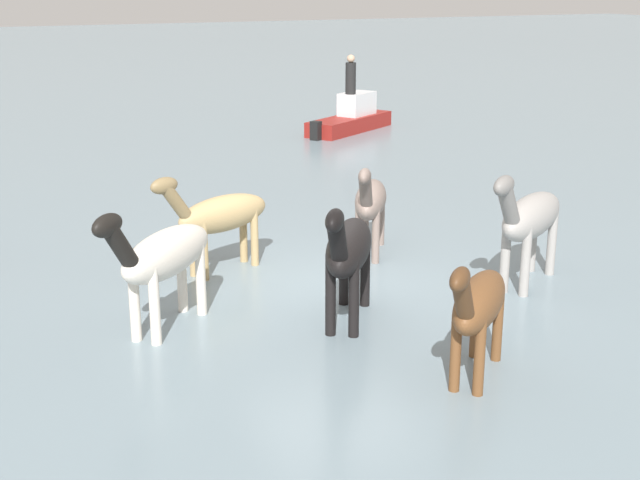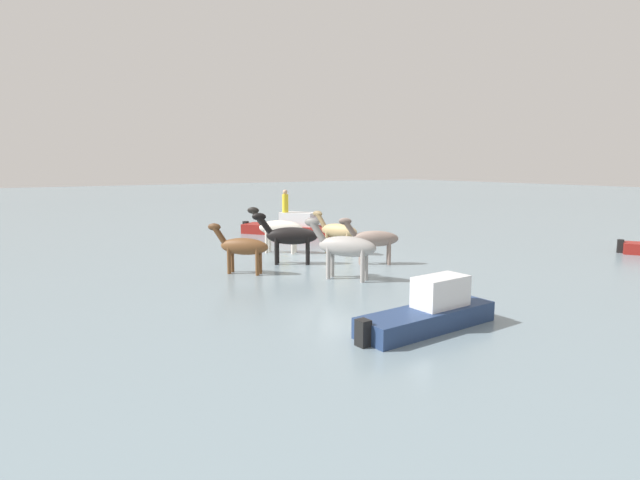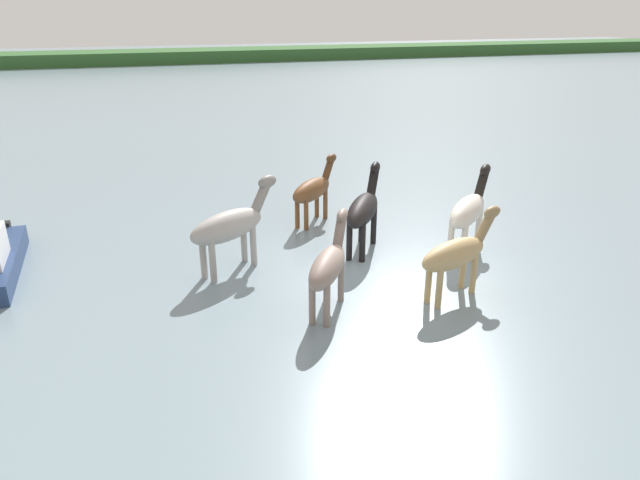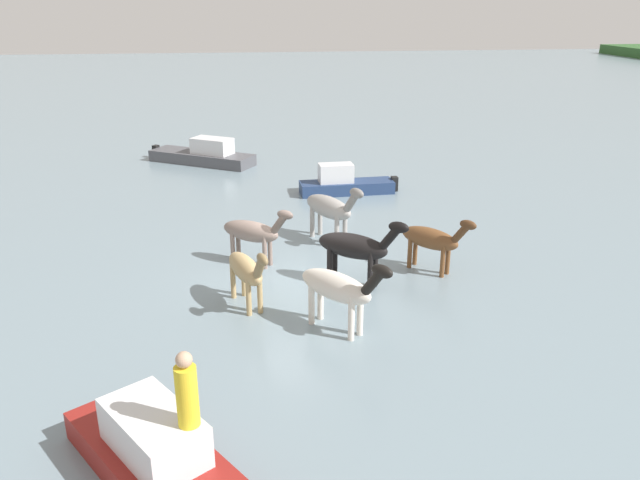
# 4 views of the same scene
# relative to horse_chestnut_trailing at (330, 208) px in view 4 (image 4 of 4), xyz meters

# --- Properties ---
(ground_plane) EXTENTS (159.02, 159.02, 0.00)m
(ground_plane) POSITION_rel_horse_chestnut_trailing_xyz_m (2.70, -1.29, -1.08)
(ground_plane) COLOR gray
(horse_chestnut_trailing) EXTENTS (2.34, 1.66, 1.95)m
(horse_chestnut_trailing) POSITION_rel_horse_chestnut_trailing_xyz_m (0.00, 0.00, 0.00)
(horse_chestnut_trailing) COLOR #9E9993
(horse_chestnut_trailing) RESTS_ON ground_plane
(horse_gray_outer) EXTENTS (2.21, 1.10, 1.73)m
(horse_gray_outer) POSITION_rel_horse_chestnut_trailing_xyz_m (4.08, -2.60, -0.12)
(horse_gray_outer) COLOR tan
(horse_gray_outer) RESTS_ON ground_plane
(horse_pinto_flank) EXTENTS (1.74, 2.22, 1.91)m
(horse_pinto_flank) POSITION_rel_horse_chestnut_trailing_xyz_m (3.20, 0.18, -0.02)
(horse_pinto_flank) COLOR black
(horse_pinto_flank) RESTS_ON ground_plane
(horse_rear_stallion) EXTENTS (1.53, 2.04, 1.74)m
(horse_rear_stallion) POSITION_rel_horse_chestnut_trailing_xyz_m (1.47, -2.37, -0.12)
(horse_rear_stallion) COLOR gray
(horse_rear_stallion) RESTS_ON ground_plane
(horse_lead) EXTENTS (1.84, 1.72, 1.70)m
(horse_lead) POSITION_rel_horse_chestnut_trailing_xyz_m (2.61, 2.38, -0.14)
(horse_lead) COLOR brown
(horse_lead) RESTS_ON ground_plane
(horse_mid_herd) EXTENTS (2.09, 1.91, 1.91)m
(horse_mid_herd) POSITION_rel_horse_chestnut_trailing_xyz_m (5.54, -0.63, -0.03)
(horse_mid_herd) COLOR silver
(horse_mid_herd) RESTS_ON ground_plane
(boat_dinghy_port) EXTENTS (4.89, 3.96, 1.35)m
(boat_dinghy_port) POSITION_rel_horse_chestnut_trailing_xyz_m (10.19, -3.84, -0.76)
(boat_dinghy_port) COLOR maroon
(boat_dinghy_port) RESTS_ON ground_plane
(boat_launch_far) EXTENTS (3.74, 4.90, 1.35)m
(boat_launch_far) POSITION_rel_horse_chestnut_trailing_xyz_m (-10.56, -4.25, -0.76)
(boat_launch_far) COLOR #4C4C51
(boat_launch_far) RESTS_ON ground_plane
(boat_tender_starboard) EXTENTS (1.14, 3.81, 1.31)m
(boat_tender_starboard) POSITION_rel_horse_chestnut_trailing_xyz_m (-5.07, 1.32, -0.78)
(boat_tender_starboard) COLOR navy
(boat_tender_starboard) RESTS_ON ground_plane
(person_spotter_bow) EXTENTS (0.32, 0.32, 1.19)m
(person_spotter_bow) POSITION_rel_horse_chestnut_trailing_xyz_m (10.13, -3.54, 0.67)
(person_spotter_bow) COLOR yellow
(person_spotter_bow) RESTS_ON boat_dinghy_port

